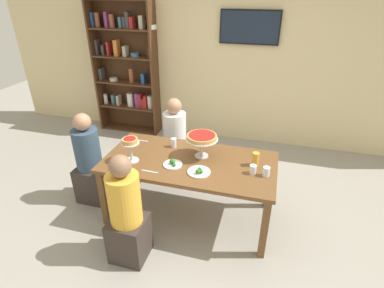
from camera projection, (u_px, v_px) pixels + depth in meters
The scene contains 18 objects.
ground_plane at pixel (190, 214), 3.58m from camera, with size 12.00×12.00×0.00m, color gray.
rear_partition at pixel (228, 56), 4.79m from camera, with size 8.00×0.12×2.80m, color beige.
dining_table at pixel (189, 167), 3.27m from camera, with size 1.83×0.91×0.74m.
bookshelf at pixel (126, 68), 5.17m from camera, with size 1.15×0.30×2.21m.
television at pixel (250, 27), 4.43m from camera, with size 0.88×0.05×0.48m.
diner_near_left at pixel (127, 217), 2.82m from camera, with size 0.34×0.34×1.15m.
diner_head_west at pixel (90, 165), 3.63m from camera, with size 0.34×0.34×1.15m.
diner_far_left at pixel (175, 145), 4.07m from camera, with size 0.34×0.34×1.15m.
deep_dish_pizza_stand at pixel (202, 138), 3.21m from camera, with size 0.35×0.35×0.26m.
personal_pizza_stand at pixel (130, 145), 3.14m from camera, with size 0.19×0.19×0.27m.
salad_plate_near_diner at pixel (173, 164), 3.14m from camera, with size 0.20×0.20×0.07m.
salad_plate_far_diner at pixel (199, 172), 3.02m from camera, with size 0.23×0.23×0.06m.
beer_glass_amber_tall at pixel (256, 159), 3.11m from camera, with size 0.07×0.07×0.15m, color gold.
water_glass_clear_near at pixel (253, 169), 2.99m from camera, with size 0.07×0.07×0.09m, color white.
water_glass_clear_far at pixel (266, 172), 2.95m from camera, with size 0.07×0.07×0.10m, color white.
water_glass_clear_spare at pixel (174, 143), 3.48m from camera, with size 0.06×0.06×0.11m, color white.
cutlery_fork_near at pixel (141, 141), 3.64m from camera, with size 0.18×0.02×0.01m, color silver.
cutlery_knife_near at pixel (150, 172), 3.04m from camera, with size 0.18×0.02×0.01m, color silver.
Camera 1 is at (0.78, -2.66, 2.42)m, focal length 28.27 mm.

